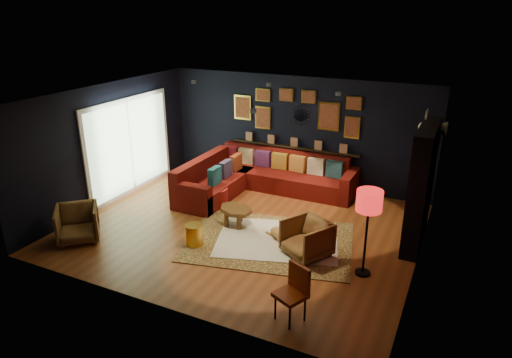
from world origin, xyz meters
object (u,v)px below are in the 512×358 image
at_px(pouf, 215,196).
at_px(floor_lamp, 369,205).
at_px(gold_stool, 194,235).
at_px(armchair_left, 77,222).
at_px(dog, 287,234).
at_px(armchair_right, 307,237).
at_px(sectional, 255,178).
at_px(orange_chair, 294,289).
at_px(coffee_table, 236,211).

relative_size(pouf, floor_lamp, 0.38).
bearing_deg(gold_stool, pouf, 108.28).
bearing_deg(floor_lamp, armchair_left, -167.27).
relative_size(gold_stool, dog, 0.38).
bearing_deg(armchair_right, sectional, 162.73).
relative_size(pouf, armchair_left, 0.76).
height_order(armchair_left, gold_stool, armchair_left).
relative_size(sectional, dog, 3.16).
height_order(pouf, armchair_left, armchair_left).
xyz_separation_m(armchair_right, gold_stool, (-1.97, -0.54, -0.16)).
height_order(armchair_left, armchair_right, armchair_left).
distance_m(pouf, orange_chair, 4.12).
height_order(sectional, coffee_table, sectional).
distance_m(coffee_table, floor_lamp, 2.89).
relative_size(coffee_table, armchair_right, 1.24).
xyz_separation_m(gold_stool, floor_lamp, (3.00, 0.38, 1.03)).
height_order(gold_stool, dog, gold_stool).
distance_m(coffee_table, armchair_right, 1.70).
bearing_deg(sectional, orange_chair, -57.82).
height_order(pouf, orange_chair, orange_chair).
bearing_deg(armchair_left, gold_stool, -21.95).
distance_m(orange_chair, floor_lamp, 1.82).
height_order(pouf, armchair_right, armchair_right).
bearing_deg(pouf, coffee_table, -38.62).
bearing_deg(sectional, dog, -51.21).
bearing_deg(floor_lamp, gold_stool, -172.82).
bearing_deg(gold_stool, floor_lamp, 7.18).
bearing_deg(armchair_right, armchair_left, -131.83).
height_order(sectional, armchair_left, sectional).
height_order(floor_lamp, dog, floor_lamp).
bearing_deg(armchair_right, orange_chair, -45.95).
xyz_separation_m(armchair_left, floor_lamp, (5.05, 1.14, 0.86)).
bearing_deg(orange_chair, gold_stool, 178.52).
bearing_deg(coffee_table, dog, -9.39).
height_order(armchair_right, orange_chair, orange_chair).
relative_size(coffee_table, pouf, 1.60).
relative_size(armchair_left, orange_chair, 0.91).
xyz_separation_m(sectional, coffee_table, (0.44, -1.81, 0.00)).
relative_size(floor_lamp, dog, 1.37).
height_order(coffee_table, dog, coffee_table).
height_order(armchair_left, dog, armchair_left).
bearing_deg(armchair_left, sectional, 19.19).
bearing_deg(dog, orange_chair, -45.41).
bearing_deg(sectional, pouf, -112.17).
relative_size(pouf, dog, 0.52).
distance_m(armchair_right, gold_stool, 2.04).
height_order(sectional, orange_chair, sectional).
distance_m(coffee_table, orange_chair, 2.98).
height_order(pouf, dog, pouf).
xyz_separation_m(sectional, armchair_right, (2.08, -2.27, 0.04)).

